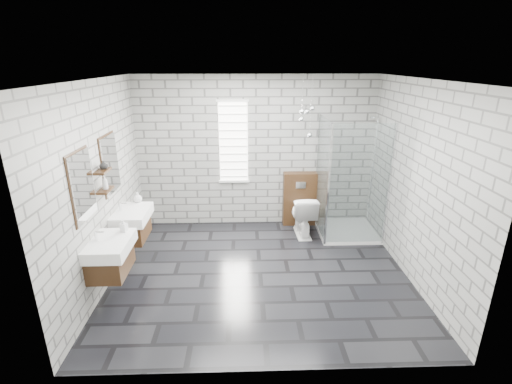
{
  "coord_description": "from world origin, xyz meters",
  "views": [
    {
      "loc": [
        -0.21,
        -4.67,
        2.93
      ],
      "look_at": [
        -0.05,
        0.35,
        1.13
      ],
      "focal_mm": 26.0,
      "sensor_mm": 36.0,
      "label": 1
    }
  ],
  "objects_px": {
    "toilet": "(303,215)",
    "shower_enclosure": "(344,209)",
    "cistern_panel": "(299,199)",
    "vanity_left": "(107,247)",
    "vanity_right": "(129,216)"
  },
  "relations": [
    {
      "from": "vanity_right",
      "to": "cistern_panel",
      "type": "relative_size",
      "value": 1.57
    },
    {
      "from": "toilet",
      "to": "shower_enclosure",
      "type": "bearing_deg",
      "value": 170.97
    },
    {
      "from": "vanity_right",
      "to": "shower_enclosure",
      "type": "height_order",
      "value": "shower_enclosure"
    },
    {
      "from": "vanity_right",
      "to": "cistern_panel",
      "type": "bearing_deg",
      "value": 25.86
    },
    {
      "from": "vanity_left",
      "to": "vanity_right",
      "type": "bearing_deg",
      "value": 90.0
    },
    {
      "from": "vanity_left",
      "to": "toilet",
      "type": "distance_m",
      "value": 3.29
    },
    {
      "from": "vanity_right",
      "to": "toilet",
      "type": "xyz_separation_m",
      "value": [
        2.71,
        0.88,
        -0.39
      ]
    },
    {
      "from": "vanity_left",
      "to": "shower_enclosure",
      "type": "relative_size",
      "value": 0.77
    },
    {
      "from": "cistern_panel",
      "to": "toilet",
      "type": "distance_m",
      "value": 0.46
    },
    {
      "from": "cistern_panel",
      "to": "shower_enclosure",
      "type": "height_order",
      "value": "shower_enclosure"
    },
    {
      "from": "vanity_left",
      "to": "vanity_right",
      "type": "distance_m",
      "value": 0.95
    },
    {
      "from": "shower_enclosure",
      "to": "toilet",
      "type": "bearing_deg",
      "value": 173.39
    },
    {
      "from": "shower_enclosure",
      "to": "cistern_panel",
      "type": "bearing_deg",
      "value": 143.59
    },
    {
      "from": "shower_enclosure",
      "to": "vanity_left",
      "type": "bearing_deg",
      "value": -152.88
    },
    {
      "from": "vanity_left",
      "to": "toilet",
      "type": "xyz_separation_m",
      "value": [
        2.71,
        1.83,
        -0.39
      ]
    }
  ]
}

